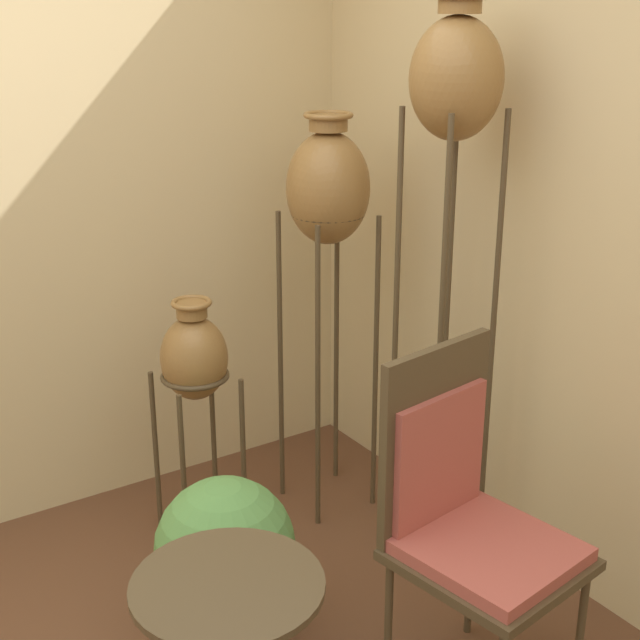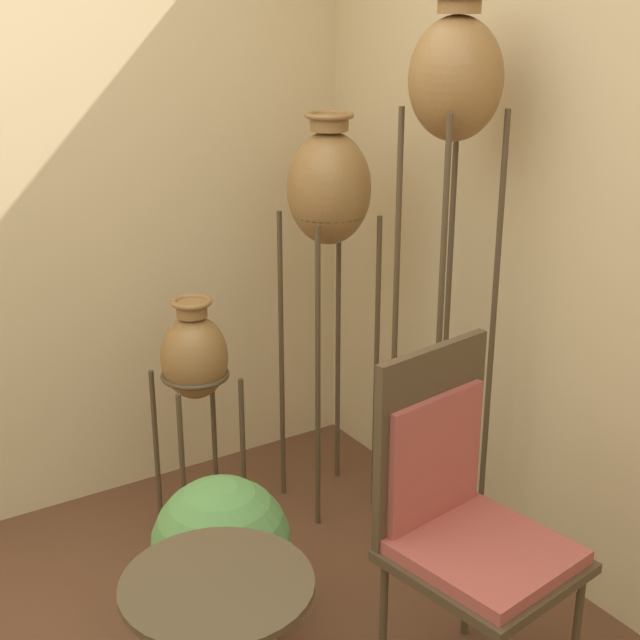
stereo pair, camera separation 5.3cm
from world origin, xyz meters
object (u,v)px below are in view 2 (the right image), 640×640
at_px(vase_stand_short, 194,360).
at_px(potted_plant, 222,561).
at_px(chair, 461,512).
at_px(vase_stand_medium, 329,195).
at_px(vase_stand_tall, 455,96).

xyz_separation_m(vase_stand_short, potted_plant, (-0.22, -0.63, -0.42)).
bearing_deg(chair, vase_stand_medium, 68.36).
height_order(vase_stand_short, chair, chair).
height_order(vase_stand_tall, chair, vase_stand_tall).
distance_m(vase_stand_short, chair, 1.20).
bearing_deg(chair, vase_stand_short, 95.54).
height_order(vase_stand_tall, potted_plant, vase_stand_tall).
bearing_deg(potted_plant, vase_stand_medium, 36.26).
relative_size(vase_stand_medium, potted_plant, 2.74).
height_order(vase_stand_medium, chair, vase_stand_medium).
height_order(vase_stand_medium, vase_stand_short, vase_stand_medium).
bearing_deg(vase_stand_medium, chair, -103.22).
height_order(vase_stand_short, potted_plant, vase_stand_short).
distance_m(vase_stand_tall, vase_stand_short, 1.31).
xyz_separation_m(vase_stand_medium, vase_stand_short, (-0.54, 0.07, -0.57)).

